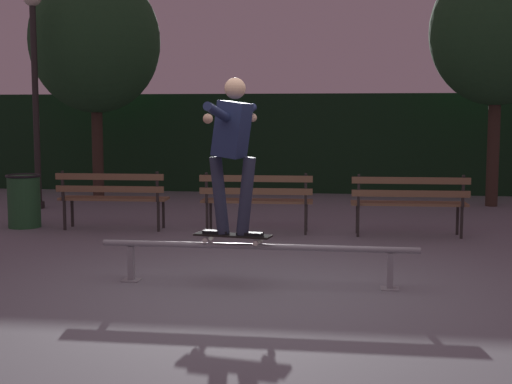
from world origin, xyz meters
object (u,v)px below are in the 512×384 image
Objects in this scene: lamp_post_left at (35,70)px; park_bench_left_center at (257,196)px; skateboarder at (233,142)px; park_bench_leftmost at (112,194)px; park_bench_right_center at (409,199)px; tree_far_left at (95,42)px; tree_far_right at (497,32)px; trash_can at (24,200)px; grind_rail at (257,252)px; skateboard at (233,236)px.

park_bench_left_center is at bearing -26.76° from lamp_post_left.
skateboarder reaches higher than park_bench_leftmost.
tree_far_left is at bearing 147.65° from park_bench_right_center.
park_bench_right_center is 4.80m from tree_far_right.
skateboarder reaches higher than trash_can.
park_bench_leftmost is at bearing 129.96° from grind_rail.
skateboarder is 1.95× the size of trash_can.
park_bench_leftmost and park_bench_right_center have the same top height.
grind_rail is 8.43m from tree_far_left.
skateboarder is at bearing -60.04° from tree_far_left.
tree_far_right is 7.63m from tree_far_left.
park_bench_right_center reaches higher than grind_rail.
park_bench_right_center is at bearing 0.00° from park_bench_left_center.
grind_rail is 4.01m from park_bench_leftmost.
skateboarder is 8.01m from tree_far_left.
skateboard is 0.50× the size of park_bench_leftmost.
park_bench_right_center is (1.96, 3.07, -0.89)m from skateboarder.
skateboarder is at bearing -40.02° from trash_can.
tree_far_right is (6.04, 3.60, 2.64)m from park_bench_leftmost.
tree_far_right reaches higher than trash_can.
grind_rail is at bearing 0.11° from skateboarder.
trash_can is (-3.73, 3.13, -0.08)m from skateboard.
tree_far_right is 1.00× the size of tree_far_left.
park_bench_leftmost reaches higher than skateboard.
skateboarder is at bearing -122.49° from park_bench_right_center.
tree_far_right is at bearing 63.95° from park_bench_right_center.
park_bench_right_center is at bearing -0.63° from trash_can.
park_bench_leftmost is at bearing 180.00° from park_bench_left_center.
skateboard is at bearing -40.04° from trash_can.
skateboard is 0.18× the size of tree_far_left.
grind_rail is at bearing -50.04° from park_bench_leftmost.
park_bench_left_center is at bearing 93.39° from skateboard.
lamp_post_left is (-4.47, 5.23, 1.05)m from skateboarder.
trash_can is (-3.98, 3.13, 0.08)m from grind_rail.
park_bench_left_center is 2.02× the size of trash_can.
park_bench_left_center is 3.55m from trash_can.
park_bench_right_center is 0.41× the size of lamp_post_left.
skateboard is 0.51× the size of skateboarder.
skateboard is at bearing 180.00° from grind_rail.
lamp_post_left is (-0.55, -1.56, -0.63)m from tree_far_left.
skateboarder is at bearing -49.50° from lamp_post_left.
park_bench_right_center is at bearing 60.90° from grind_rail.
lamp_post_left is at bearing -170.01° from tree_far_right.
park_bench_left_center reaches higher than grind_rail.
tree_far_right is (3.47, 6.67, 2.84)m from grind_rail.
skateboard is 3.64m from park_bench_right_center.
park_bench_right_center is at bearing -116.05° from tree_far_right.
park_bench_leftmost is at bearing -149.20° from tree_far_right.
skateboarder is 0.34× the size of tree_far_right.
park_bench_leftmost is 1.41m from trash_can.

